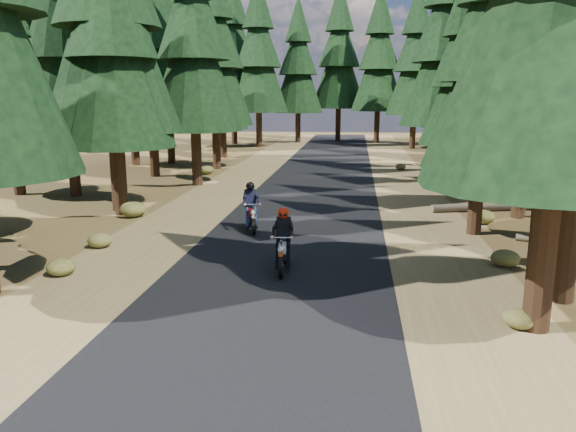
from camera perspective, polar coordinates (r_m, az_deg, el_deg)
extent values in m
plane|color=#483119|center=(15.66, -0.66, -5.08)|extent=(120.00, 120.00, 0.00)
cube|color=black|center=(20.46, 1.18, -0.97)|extent=(6.00, 100.00, 0.01)
cube|color=brown|center=(21.40, -11.17, -0.62)|extent=(3.20, 100.00, 0.01)
cube|color=brown|center=(20.53, 14.06, -1.29)|extent=(3.20, 100.00, 0.01)
cylinder|color=black|center=(11.84, 24.97, 2.72)|extent=(0.53, 0.53, 5.85)
cylinder|color=black|center=(13.91, 26.97, 2.22)|extent=(0.50, 0.50, 5.11)
cylinder|color=black|center=(23.03, -16.88, 6.70)|extent=(0.51, 0.51, 5.34)
cone|color=black|center=(22.99, -17.41, 15.01)|extent=(4.54, 4.54, 6.68)
cylinder|color=black|center=(19.88, 18.75, 4.61)|extent=(0.48, 0.48, 4.52)
cone|color=black|center=(19.74, 19.32, 12.76)|extent=(3.84, 3.84, 5.65)
cone|color=black|center=(19.90, 19.74, 18.61)|extent=(2.94, 2.94, 4.07)
cylinder|color=black|center=(23.89, -17.19, 8.16)|extent=(0.56, 0.56, 6.43)
cone|color=black|center=(23.99, -17.82, 17.77)|extent=(5.46, 5.46, 8.03)
cylinder|color=black|center=(23.16, 22.85, 6.92)|extent=(0.53, 0.53, 5.84)
cone|color=black|center=(23.19, 23.61, 15.93)|extent=(4.96, 4.96, 7.30)
cylinder|color=black|center=(28.08, -21.14, 7.51)|extent=(0.52, 0.52, 5.56)
cone|color=black|center=(28.07, -21.69, 14.59)|extent=(4.73, 4.73, 6.95)
cone|color=black|center=(28.33, -22.10, 19.63)|extent=(3.62, 3.62, 5.01)
cylinder|color=black|center=(29.96, -9.36, 8.54)|extent=(0.53, 0.53, 5.72)
cone|color=black|center=(29.96, -9.60, 15.37)|extent=(4.86, 4.86, 7.15)
cone|color=black|center=(30.23, -9.78, 20.24)|extent=(3.72, 3.72, 5.15)
cylinder|color=black|center=(29.43, 16.79, 6.95)|extent=(0.48, 0.48, 4.51)
cone|color=black|center=(29.33, 17.13, 12.43)|extent=(3.83, 3.83, 5.64)
cone|color=black|center=(29.44, 17.39, 16.38)|extent=(2.93, 2.93, 4.06)
cylinder|color=black|center=(33.82, -13.59, 9.30)|extent=(0.55, 0.55, 6.37)
cone|color=black|center=(33.88, -13.94, 16.03)|extent=(5.41, 5.41, 7.96)
cylinder|color=black|center=(32.79, 22.20, 8.77)|extent=(0.56, 0.56, 6.47)
cone|color=black|center=(32.87, 22.77, 15.81)|extent=(5.50, 5.50, 8.09)
cylinder|color=black|center=(36.75, -7.34, 9.16)|extent=(0.53, 0.53, 5.64)
cone|color=black|center=(36.74, -7.49, 14.65)|extent=(4.79, 4.79, 7.05)
cone|color=black|center=(36.95, -7.60, 18.58)|extent=(3.67, 3.67, 5.08)
cylinder|color=black|center=(34.96, 15.22, 8.85)|extent=(0.53, 0.53, 5.83)
cone|color=black|center=(34.97, 15.56, 14.81)|extent=(4.95, 4.95, 7.29)
cone|color=black|center=(35.22, 15.81, 19.07)|extent=(3.79, 3.79, 5.25)
cylinder|color=black|center=(40.20, -11.88, 9.10)|extent=(0.52, 0.52, 5.45)
cone|color=black|center=(40.19, -12.09, 13.95)|extent=(4.63, 4.63, 6.81)
cone|color=black|center=(40.36, -12.25, 17.43)|extent=(3.54, 3.54, 4.90)
cylinder|color=black|center=(40.20, 20.84, 7.99)|extent=(0.48, 0.48, 4.61)
cone|color=black|center=(40.14, 21.15, 12.09)|extent=(3.92, 3.92, 5.77)
cone|color=black|center=(40.22, 21.38, 15.04)|extent=(3.00, 3.00, 4.15)
cone|color=black|center=(40.41, 21.62, 17.97)|extent=(2.08, 2.08, 3.46)
cylinder|color=black|center=(43.54, -6.59, 8.81)|extent=(0.48, 0.48, 4.42)
cone|color=black|center=(43.48, -6.68, 12.44)|extent=(3.76, 3.76, 5.52)
cone|color=black|center=(43.54, -6.75, 15.06)|extent=(2.87, 2.87, 3.98)
cone|color=black|center=(43.69, -6.81, 17.66)|extent=(1.99, 1.99, 3.31)
cylinder|color=black|center=(43.74, 15.48, 9.35)|extent=(0.53, 0.53, 5.76)
cone|color=black|center=(43.75, 15.75, 14.07)|extent=(4.90, 4.90, 7.21)
cone|color=black|center=(43.94, 15.95, 17.44)|extent=(3.75, 3.75, 5.19)
cylinder|color=black|center=(49.60, -9.34, 9.31)|extent=(0.49, 0.49, 4.75)
cone|color=black|center=(49.56, -9.46, 12.73)|extent=(4.04, 4.04, 5.93)
cone|color=black|center=(49.64, -9.55, 15.20)|extent=(3.09, 3.09, 4.27)
cone|color=black|center=(49.81, -9.64, 17.65)|extent=(2.14, 2.14, 3.56)
cylinder|color=black|center=(48.24, 20.41, 9.19)|extent=(0.53, 0.53, 5.66)
cone|color=black|center=(48.24, 20.73, 13.38)|extent=(4.81, 4.81, 7.07)
cone|color=black|center=(48.39, 20.96, 16.38)|extent=(3.68, 3.68, 5.09)
cone|color=black|center=(48.69, 21.20, 19.36)|extent=(2.55, 2.55, 4.24)
cylinder|color=black|center=(29.57, -26.06, 7.72)|extent=(0.54, 0.54, 6.00)
cone|color=black|center=(29.61, -26.75, 14.95)|extent=(5.10, 5.10, 7.50)
cylinder|color=black|center=(39.79, -15.43, 9.59)|extent=(0.56, 0.56, 6.40)
cone|color=black|center=(39.85, -15.77, 15.34)|extent=(5.44, 5.44, 8.00)
cone|color=black|center=(40.14, -16.01, 19.44)|extent=(4.16, 4.16, 5.76)
cylinder|color=black|center=(42.32, 22.28, 8.98)|extent=(0.54, 0.54, 6.00)
cone|color=black|center=(42.35, 22.70, 14.04)|extent=(5.10, 5.10, 7.50)
cone|color=black|center=(42.57, 23.00, 17.66)|extent=(3.90, 3.90, 5.40)
cylinder|color=black|center=(52.62, -2.97, 10.49)|extent=(0.56, 0.56, 6.40)
cone|color=black|center=(52.67, -3.02, 14.85)|extent=(5.44, 5.44, 8.00)
cone|color=black|center=(52.89, -3.05, 17.97)|extent=(4.16, 4.16, 5.76)
cone|color=black|center=(53.26, -3.09, 21.05)|extent=(2.88, 2.88, 4.80)
cylinder|color=black|center=(52.10, 12.63, 9.99)|extent=(0.54, 0.54, 6.00)
cone|color=black|center=(52.12, 12.82, 14.11)|extent=(5.10, 5.10, 7.50)
cone|color=black|center=(52.30, 12.97, 17.06)|extent=(3.90, 3.90, 5.40)
cone|color=black|center=(52.62, 13.11, 19.99)|extent=(2.70, 2.70, 4.50)
cylinder|color=black|center=(56.14, -5.51, 10.76)|extent=(0.57, 0.57, 6.80)
cone|color=black|center=(56.21, -5.60, 15.09)|extent=(5.78, 5.78, 8.50)
cone|color=black|center=(56.46, -5.67, 18.19)|extent=(4.42, 4.42, 6.12)
cylinder|color=black|center=(55.43, 15.47, 10.16)|extent=(0.56, 0.56, 6.40)
cone|color=black|center=(55.48, 15.71, 14.29)|extent=(5.44, 5.44, 8.00)
cone|color=black|center=(55.68, 15.89, 17.25)|extent=(4.16, 4.16, 5.76)
cone|color=black|center=(56.04, 16.07, 20.17)|extent=(2.88, 2.88, 4.80)
cylinder|color=black|center=(58.16, 1.02, 10.46)|extent=(0.54, 0.54, 6.00)
cone|color=black|center=(58.18, 1.04, 14.15)|extent=(5.10, 5.10, 7.50)
cone|color=black|center=(58.34, 1.05, 16.80)|extent=(3.90, 3.90, 5.40)
cone|color=black|center=(58.63, 1.06, 19.43)|extent=(2.70, 2.70, 4.50)
cylinder|color=black|center=(57.88, 9.06, 10.50)|extent=(0.56, 0.56, 6.40)
cone|color=black|center=(57.93, 9.19, 14.46)|extent=(5.44, 5.44, 8.00)
cone|color=black|center=(58.13, 9.29, 17.30)|extent=(4.16, 4.16, 5.76)
cone|color=black|center=(58.47, 9.39, 20.10)|extent=(2.88, 2.88, 4.80)
cylinder|color=black|center=(60.88, 5.14, 10.86)|extent=(0.57, 0.57, 6.80)
cone|color=black|center=(60.94, 5.21, 14.86)|extent=(5.78, 5.78, 8.50)
cone|color=black|center=(61.17, 5.27, 17.72)|extent=(4.42, 4.42, 6.12)
cone|color=black|center=(61.55, 5.33, 20.56)|extent=(3.06, 3.06, 5.10)
cylinder|color=black|center=(53.02, -9.65, 9.92)|extent=(0.52, 0.52, 5.60)
cone|color=black|center=(53.02, -9.79, 13.70)|extent=(4.76, 4.76, 7.00)
cone|color=black|center=(53.16, -9.89, 16.42)|extent=(3.64, 3.64, 5.04)
cone|color=black|center=(53.42, -9.99, 19.11)|extent=(2.52, 2.52, 4.20)
cylinder|color=black|center=(52.04, 19.41, 9.60)|extent=(0.54, 0.54, 6.00)
cone|color=black|center=(52.06, 19.71, 13.72)|extent=(5.10, 5.10, 7.50)
cone|color=black|center=(52.24, 19.93, 16.67)|extent=(3.90, 3.90, 5.40)
cone|color=black|center=(52.56, 20.15, 19.60)|extent=(2.70, 2.70, 4.50)
cylinder|color=#4C4233|center=(24.73, 20.91, 0.88)|extent=(5.91, 1.79, 0.32)
ellipsoid|color=#474C1E|center=(36.87, 11.37, 4.94)|extent=(0.67, 0.67, 0.40)
ellipsoid|color=#474C1E|center=(22.69, -15.50, 0.65)|extent=(1.00, 1.00, 0.60)
ellipsoid|color=#474C1E|center=(15.94, -22.08, -4.85)|extent=(0.73, 0.73, 0.44)
ellipsoid|color=#474C1E|center=(34.36, -8.27, 4.65)|extent=(0.87, 0.87, 0.52)
ellipsoid|color=#474C1E|center=(16.67, 21.22, -4.02)|extent=(0.78, 0.78, 0.47)
ellipsoid|color=#474C1E|center=(18.43, -18.57, -2.37)|extent=(0.74, 0.74, 0.45)
ellipsoid|color=#474C1E|center=(30.58, 14.98, 3.52)|extent=(0.98, 0.98, 0.59)
ellipsoid|color=#474C1E|center=(21.94, 19.14, -0.06)|extent=(0.88, 0.88, 0.53)
ellipsoid|color=#474C1E|center=(12.48, 22.49, -9.60)|extent=(0.67, 0.67, 0.40)
cube|color=black|center=(14.90, -0.53, -1.33)|extent=(0.40, 0.26, 0.55)
sphere|color=#B91E07|center=(14.81, -0.53, 0.19)|extent=(0.33, 0.33, 0.31)
cube|color=black|center=(19.42, -3.78, 1.79)|extent=(0.43, 0.34, 0.55)
sphere|color=black|center=(19.35, -3.80, 2.96)|extent=(0.38, 0.38, 0.31)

